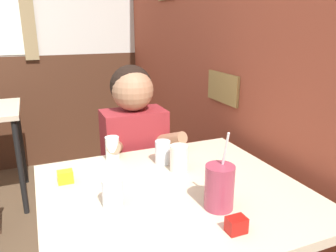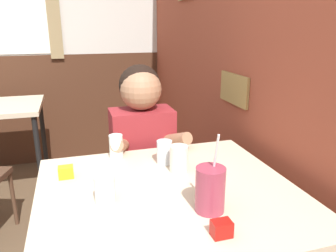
# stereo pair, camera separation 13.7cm
# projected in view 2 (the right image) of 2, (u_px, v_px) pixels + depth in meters

# --- Properties ---
(brick_wall_right) EXTENTS (0.08, 4.64, 2.70)m
(brick_wall_right) POSITION_uv_depth(u_px,v_px,m) (211.00, 30.00, 2.19)
(brick_wall_right) COLOR brown
(brick_wall_right) RESTS_ON ground_plane
(back_wall) EXTENTS (5.39, 0.09, 2.70)m
(back_wall) POSITION_uv_depth(u_px,v_px,m) (32.00, 27.00, 3.08)
(back_wall) COLOR silver
(back_wall) RESTS_ON ground_plane
(main_table) EXTENTS (0.98, 0.89, 0.78)m
(main_table) POSITION_uv_depth(u_px,v_px,m) (169.00, 206.00, 1.27)
(main_table) COLOR beige
(main_table) RESTS_ON ground_plane
(person_seated) EXTENTS (0.42, 0.42, 1.18)m
(person_seated) POSITION_uv_depth(u_px,v_px,m) (143.00, 161.00, 1.86)
(person_seated) COLOR maroon
(person_seated) RESTS_ON ground_plane
(cocktail_pitcher) EXTENTS (0.10, 0.10, 0.28)m
(cocktail_pitcher) POSITION_uv_depth(u_px,v_px,m) (210.00, 189.00, 1.09)
(cocktail_pitcher) COLOR #99384C
(cocktail_pitcher) RESTS_ON main_table
(glass_near_pitcher) EXTENTS (0.07, 0.07, 0.10)m
(glass_near_pitcher) POSITION_uv_depth(u_px,v_px,m) (105.00, 190.00, 1.15)
(glass_near_pitcher) COLOR silver
(glass_near_pitcher) RESTS_ON main_table
(glass_center) EXTENTS (0.06, 0.06, 0.11)m
(glass_center) POSITION_uv_depth(u_px,v_px,m) (116.00, 146.00, 1.54)
(glass_center) COLOR silver
(glass_center) RESTS_ON main_table
(glass_far_side) EXTENTS (0.08, 0.08, 0.11)m
(glass_far_side) POSITION_uv_depth(u_px,v_px,m) (179.00, 159.00, 1.40)
(glass_far_side) COLOR silver
(glass_far_side) RESTS_ON main_table
(glass_by_brick) EXTENTS (0.07, 0.07, 0.11)m
(glass_by_brick) POSITION_uv_depth(u_px,v_px,m) (164.00, 152.00, 1.48)
(glass_by_brick) COLOR silver
(glass_by_brick) RESTS_ON main_table
(condiment_ketchup) EXTENTS (0.06, 0.04, 0.05)m
(condiment_ketchup) POSITION_uv_depth(u_px,v_px,m) (222.00, 229.00, 0.97)
(condiment_ketchup) COLOR #B7140F
(condiment_ketchup) RESTS_ON main_table
(condiment_mustard) EXTENTS (0.06, 0.04, 0.05)m
(condiment_mustard) POSITION_uv_depth(u_px,v_px,m) (66.00, 172.00, 1.34)
(condiment_mustard) COLOR yellow
(condiment_mustard) RESTS_ON main_table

